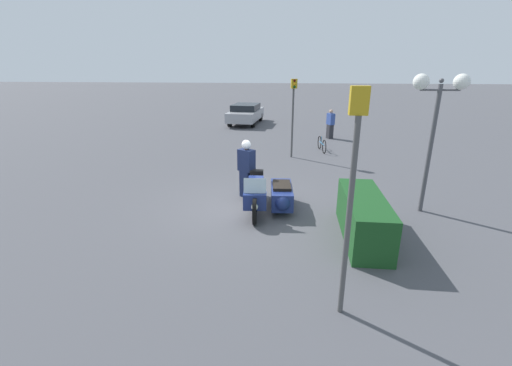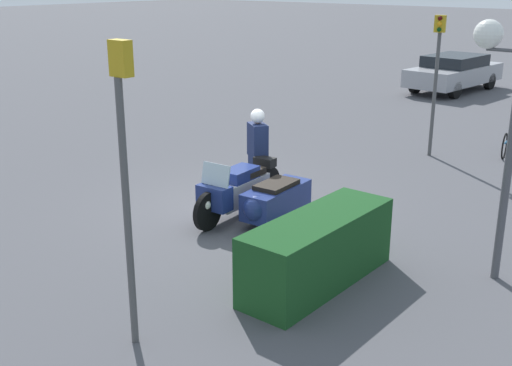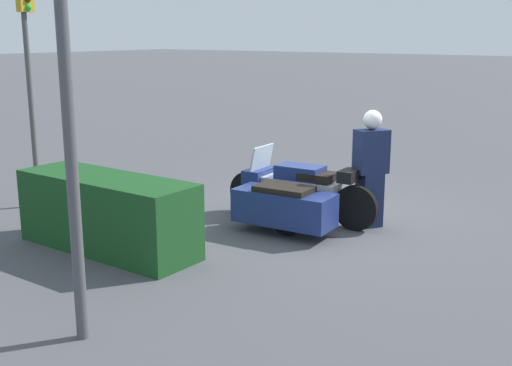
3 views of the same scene
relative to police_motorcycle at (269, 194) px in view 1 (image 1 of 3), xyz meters
name	(u,v)px [view 1 (image 1 of 3)]	position (x,y,z in m)	size (l,w,h in m)	color
ground_plane	(248,205)	(-0.29, -0.65, -0.48)	(160.00, 160.00, 0.00)	#4C4C51
police_motorcycle	(269,194)	(0.00, 0.00, 0.00)	(2.64, 1.37, 1.18)	black
officer_rider	(246,167)	(-1.04, -0.79, 0.49)	(0.53, 0.58, 1.84)	#192347
hedge_bush_curbside	(363,217)	(1.44, 2.37, 0.04)	(2.79, 0.90, 1.05)	#19471E
twin_lamp_post	(438,101)	(-0.41, 4.36, 2.62)	(0.41, 1.40, 3.79)	#4C4C51
traffic_light_near	(352,176)	(4.19, 1.51, 1.93)	(0.23, 0.26, 3.71)	#4C4C4C
traffic_light_far	(293,107)	(-6.22, 0.61, 1.79)	(0.22, 0.29, 3.46)	#4C4C4C
parked_car_background	(246,113)	(-15.63, -2.78, 0.27)	(4.76, 2.26, 1.41)	#9E9EA3
pedestrian_bystander	(330,124)	(-10.84, 2.77, 0.34)	(0.54, 0.46, 1.65)	#2D2D33
bicycle_parked	(322,144)	(-7.63, 2.07, -0.16)	(1.63, 0.30, 0.71)	black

